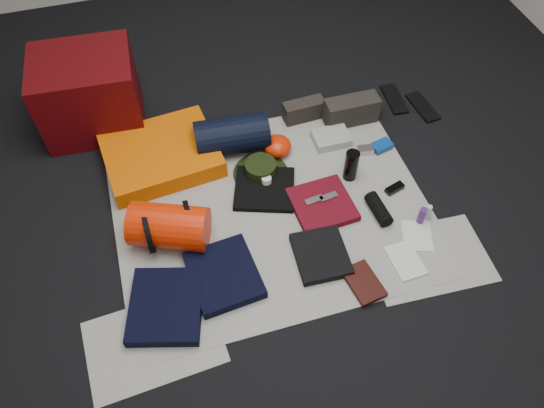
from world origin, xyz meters
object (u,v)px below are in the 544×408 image
object	(u,v)px
compact_camera	(365,150)
paperback_book	(364,283)
navy_duffel	(232,136)
red_cabinet	(89,93)
sleeping_pad	(161,155)
stuff_sack	(169,226)
water_bottle	(351,165)

from	to	relation	value
compact_camera	paperback_book	size ratio (longest dim) A/B	0.43
navy_duffel	paperback_book	size ratio (longest dim) A/B	1.96
red_cabinet	sleeping_pad	world-z (taller)	red_cabinet
red_cabinet	stuff_sack	world-z (taller)	red_cabinet
sleeping_pad	compact_camera	size ratio (longest dim) A/B	6.70
stuff_sack	paperback_book	bearing A→B (deg)	-31.85
red_cabinet	navy_duffel	size ratio (longest dim) A/B	1.34
stuff_sack	navy_duffel	size ratio (longest dim) A/B	0.92
navy_duffel	paperback_book	distance (m)	1.09
navy_duffel	water_bottle	size ratio (longest dim) A/B	2.18
stuff_sack	red_cabinet	bearing A→B (deg)	106.17
navy_duffel	compact_camera	world-z (taller)	navy_duffel
water_bottle	navy_duffel	bearing A→B (deg)	145.60
navy_duffel	water_bottle	bearing A→B (deg)	-30.15
red_cabinet	paperback_book	size ratio (longest dim) A/B	2.62
red_cabinet	water_bottle	xyz separation A→B (m)	(1.27, -0.82, -0.13)
compact_camera	sleeping_pad	bearing A→B (deg)	175.87
navy_duffel	compact_camera	xyz separation A→B (m)	(0.71, -0.24, -0.09)
stuff_sack	paperback_book	distance (m)	0.97
red_cabinet	stuff_sack	distance (m)	1.00
paperback_book	sleeping_pad	bearing A→B (deg)	117.49
navy_duffel	compact_camera	distance (m)	0.75
paperback_book	navy_duffel	bearing A→B (deg)	100.98
stuff_sack	compact_camera	bearing A→B (deg)	13.50
red_cabinet	water_bottle	world-z (taller)	red_cabinet
red_cabinet	compact_camera	bearing A→B (deg)	-21.87
water_bottle	stuff_sack	bearing A→B (deg)	-172.49
red_cabinet	compact_camera	distance (m)	1.59
stuff_sack	water_bottle	distance (m)	1.00
sleeping_pad	navy_duffel	bearing A→B (deg)	-2.53
compact_camera	paperback_book	world-z (taller)	compact_camera
sleeping_pad	red_cabinet	bearing A→B (deg)	126.80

